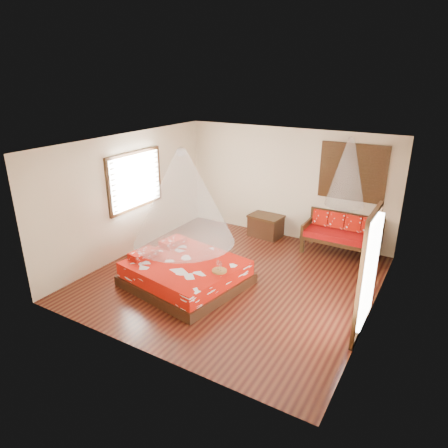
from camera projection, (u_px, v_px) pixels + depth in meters
The scene contains 10 objects.
room at pixel (233, 215), 7.88m from camera, with size 5.54×5.54×2.84m.
bed at pixel (185, 273), 8.06m from camera, with size 2.44×2.27×0.64m.
daybed at pixel (342, 233), 9.34m from camera, with size 1.74×0.77×0.94m.
storage_chest at pixel (266, 226), 10.43m from camera, with size 0.89×0.69×0.57m.
shutter_panel at pixel (353, 172), 9.12m from camera, with size 1.52×0.06×1.32m.
window_left at pixel (136, 181), 9.22m from camera, with size 0.10×1.74×1.34m.
glazed_door at pixel (366, 276), 6.22m from camera, with size 0.08×1.02×2.16m.
wine_tray at pixel (219, 268), 7.56m from camera, with size 0.29×0.29×0.23m.
mosquito_net_main at pixel (183, 197), 7.48m from camera, with size 1.96×1.96×1.80m, color white.
mosquito_net_daybed at pixel (348, 172), 8.71m from camera, with size 0.87×0.87×1.50m, color white.
Camera 1 is at (3.62, -6.48, 4.04)m, focal length 32.00 mm.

